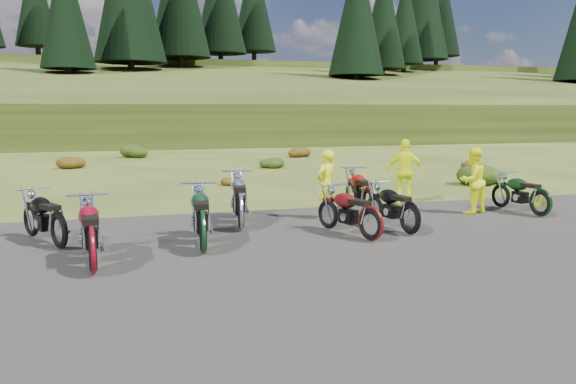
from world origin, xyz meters
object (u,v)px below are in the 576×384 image
object	(u,v)px
person_middle	(326,186)
motorcycle_0	(60,250)
motorcycle_7	(540,218)
motorcycle_3	(241,231)

from	to	relation	value
person_middle	motorcycle_0	bearing A→B (deg)	-17.14
motorcycle_0	motorcycle_7	xyz separation A→B (m)	(10.94, 0.23, 0.00)
motorcycle_7	person_middle	xyz separation A→B (m)	(-5.12, 1.21, 0.82)
motorcycle_3	person_middle	size ratio (longest dim) A/B	1.39
motorcycle_0	person_middle	xyz separation A→B (m)	(5.82, 1.44, 0.82)
motorcycle_7	motorcycle_0	bearing A→B (deg)	83.38
motorcycle_7	person_middle	bearing A→B (deg)	68.86
motorcycle_3	person_middle	bearing A→B (deg)	-64.07
person_middle	motorcycle_7	bearing A→B (deg)	135.61
motorcycle_3	person_middle	xyz separation A→B (m)	(2.22, 0.72, 0.82)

